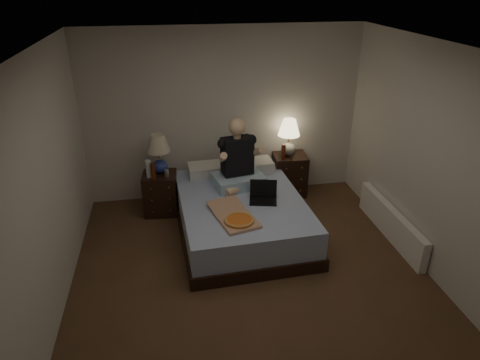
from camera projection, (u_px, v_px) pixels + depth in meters
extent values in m
cube|color=brown|center=(254.00, 284.00, 4.74)|extent=(4.00, 4.50, 0.00)
cube|color=white|center=(258.00, 52.00, 3.65)|extent=(4.00, 4.50, 0.00)
cube|color=silver|center=(224.00, 115.00, 6.19)|extent=(4.00, 0.00, 2.50)
cube|color=silver|center=(41.00, 200.00, 3.88)|extent=(0.00, 4.50, 2.50)
cube|color=silver|center=(441.00, 168.00, 4.51)|extent=(0.00, 4.50, 2.50)
cube|color=#5E7ABC|center=(241.00, 215.00, 5.58)|extent=(1.62, 2.11, 0.51)
cube|color=black|center=(161.00, 193.00, 6.04)|extent=(0.49, 0.45, 0.60)
cube|color=black|center=(289.00, 174.00, 6.57)|extent=(0.52, 0.47, 0.64)
cylinder|color=silver|center=(149.00, 169.00, 5.78)|extent=(0.07, 0.07, 0.25)
cylinder|color=beige|center=(167.00, 173.00, 5.83)|extent=(0.07, 0.07, 0.10)
cylinder|color=#521F0B|center=(153.00, 171.00, 5.73)|extent=(0.06, 0.06, 0.23)
cylinder|color=#5E210D|center=(283.00, 152.00, 6.24)|extent=(0.06, 0.06, 0.23)
cube|color=white|center=(391.00, 223.00, 5.51)|extent=(0.10, 1.60, 0.40)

